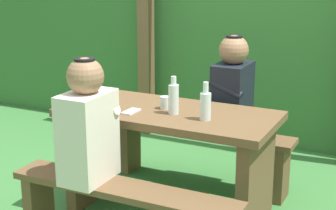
{
  "coord_description": "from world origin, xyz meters",
  "views": [
    {
      "loc": [
        1.47,
        -2.99,
        1.72
      ],
      "look_at": [
        0.0,
        0.0,
        0.78
      ],
      "focal_mm": 57.81,
      "sensor_mm": 36.0,
      "label": 1
    }
  ],
  "objects_px": {
    "person_white_shirt": "(88,125)",
    "cell_phone": "(131,111)",
    "bench_far": "(201,145)",
    "person_black_coat": "(232,89)",
    "bench_near": "(124,207)",
    "drinking_glass": "(165,103)",
    "picnic_table": "(168,145)",
    "bottle_right": "(205,105)",
    "bottle_left": "(174,98)"
  },
  "relations": [
    {
      "from": "person_black_coat",
      "to": "bottle_right",
      "type": "xyz_separation_m",
      "value": [
        0.06,
        -0.65,
        0.06
      ]
    },
    {
      "from": "bottle_right",
      "to": "cell_phone",
      "type": "distance_m",
      "value": 0.5
    },
    {
      "from": "picnic_table",
      "to": "person_black_coat",
      "type": "distance_m",
      "value": 0.67
    },
    {
      "from": "picnic_table",
      "to": "drinking_glass",
      "type": "bearing_deg",
      "value": 143.82
    },
    {
      "from": "person_white_shirt",
      "to": "drinking_glass",
      "type": "xyz_separation_m",
      "value": [
        0.2,
        0.59,
        0.01
      ]
    },
    {
      "from": "bench_near",
      "to": "drinking_glass",
      "type": "distance_m",
      "value": 0.76
    },
    {
      "from": "person_black_coat",
      "to": "bottle_right",
      "type": "height_order",
      "value": "person_black_coat"
    },
    {
      "from": "person_black_coat",
      "to": "person_white_shirt",
      "type": "bearing_deg",
      "value": -111.96
    },
    {
      "from": "bench_far",
      "to": "bottle_right",
      "type": "xyz_separation_m",
      "value": [
        0.29,
        -0.66,
        0.52
      ]
    },
    {
      "from": "person_white_shirt",
      "to": "bottle_right",
      "type": "height_order",
      "value": "person_white_shirt"
    },
    {
      "from": "bench_far",
      "to": "cell_phone",
      "type": "xyz_separation_m",
      "value": [
        -0.19,
        -0.72,
        0.43
      ]
    },
    {
      "from": "bottle_left",
      "to": "cell_phone",
      "type": "relative_size",
      "value": 1.72
    },
    {
      "from": "person_white_shirt",
      "to": "person_black_coat",
      "type": "relative_size",
      "value": 1.0
    },
    {
      "from": "bench_far",
      "to": "bottle_right",
      "type": "height_order",
      "value": "bottle_right"
    },
    {
      "from": "bottle_right",
      "to": "person_black_coat",
      "type": "bearing_deg",
      "value": 95.29
    },
    {
      "from": "person_white_shirt",
      "to": "bottle_left",
      "type": "bearing_deg",
      "value": 60.26
    },
    {
      "from": "bottle_right",
      "to": "cell_phone",
      "type": "bearing_deg",
      "value": -173.14
    },
    {
      "from": "person_black_coat",
      "to": "bottle_right",
      "type": "distance_m",
      "value": 0.66
    },
    {
      "from": "picnic_table",
      "to": "bench_far",
      "type": "relative_size",
      "value": 1.0
    },
    {
      "from": "drinking_glass",
      "to": "person_white_shirt",
      "type": "bearing_deg",
      "value": -108.25
    },
    {
      "from": "bench_near",
      "to": "drinking_glass",
      "type": "relative_size",
      "value": 17.05
    },
    {
      "from": "bench_far",
      "to": "drinking_glass",
      "type": "bearing_deg",
      "value": -93.37
    },
    {
      "from": "cell_phone",
      "to": "bench_far",
      "type": "bearing_deg",
      "value": 76.58
    },
    {
      "from": "person_black_coat",
      "to": "cell_phone",
      "type": "relative_size",
      "value": 5.14
    },
    {
      "from": "bench_near",
      "to": "person_white_shirt",
      "type": "xyz_separation_m",
      "value": [
        -0.23,
        0.0,
        0.46
      ]
    },
    {
      "from": "picnic_table",
      "to": "person_black_coat",
      "type": "bearing_deg",
      "value": 67.89
    },
    {
      "from": "person_white_shirt",
      "to": "person_black_coat",
      "type": "bearing_deg",
      "value": 68.04
    },
    {
      "from": "person_white_shirt",
      "to": "cell_phone",
      "type": "relative_size",
      "value": 5.14
    },
    {
      "from": "person_black_coat",
      "to": "cell_phone",
      "type": "distance_m",
      "value": 0.83
    },
    {
      "from": "drinking_glass",
      "to": "cell_phone",
      "type": "distance_m",
      "value": 0.23
    },
    {
      "from": "bench_far",
      "to": "person_white_shirt",
      "type": "height_order",
      "value": "person_white_shirt"
    },
    {
      "from": "bottle_left",
      "to": "cell_phone",
      "type": "distance_m",
      "value": 0.29
    },
    {
      "from": "bench_far",
      "to": "bottle_right",
      "type": "bearing_deg",
      "value": -66.04
    },
    {
      "from": "bottle_left",
      "to": "cell_phone",
      "type": "xyz_separation_m",
      "value": [
        -0.26,
        -0.09,
        -0.1
      ]
    },
    {
      "from": "picnic_table",
      "to": "person_white_shirt",
      "type": "bearing_deg",
      "value": -111.81
    },
    {
      "from": "picnic_table",
      "to": "drinking_glass",
      "type": "distance_m",
      "value": 0.28
    },
    {
      "from": "picnic_table",
      "to": "cell_phone",
      "type": "height_order",
      "value": "cell_phone"
    },
    {
      "from": "cell_phone",
      "to": "bottle_right",
      "type": "bearing_deg",
      "value": 8.42
    },
    {
      "from": "drinking_glass",
      "to": "person_black_coat",
      "type": "bearing_deg",
      "value": 64.21
    },
    {
      "from": "picnic_table",
      "to": "bench_far",
      "type": "distance_m",
      "value": 0.6
    },
    {
      "from": "person_black_coat",
      "to": "bottle_right",
      "type": "relative_size",
      "value": 3.06
    },
    {
      "from": "person_black_coat",
      "to": "bench_far",
      "type": "bearing_deg",
      "value": 179.18
    },
    {
      "from": "bench_far",
      "to": "picnic_table",
      "type": "bearing_deg",
      "value": -90.0
    },
    {
      "from": "bench_far",
      "to": "person_black_coat",
      "type": "height_order",
      "value": "person_black_coat"
    },
    {
      "from": "drinking_glass",
      "to": "cell_phone",
      "type": "relative_size",
      "value": 0.59
    },
    {
      "from": "drinking_glass",
      "to": "picnic_table",
      "type": "bearing_deg",
      "value": -36.18
    },
    {
      "from": "bench_near",
      "to": "person_white_shirt",
      "type": "height_order",
      "value": "person_white_shirt"
    },
    {
      "from": "person_white_shirt",
      "to": "cell_phone",
      "type": "xyz_separation_m",
      "value": [
        0.04,
        0.43,
        -0.03
      ]
    },
    {
      "from": "person_black_coat",
      "to": "drinking_glass",
      "type": "height_order",
      "value": "person_black_coat"
    },
    {
      "from": "picnic_table",
      "to": "bottle_left",
      "type": "height_order",
      "value": "bottle_left"
    }
  ]
}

